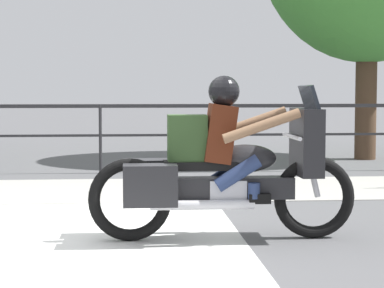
% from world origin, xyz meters
% --- Properties ---
extents(ground_plane, '(120.00, 120.00, 0.00)m').
position_xyz_m(ground_plane, '(0.00, 0.00, 0.00)').
color(ground_plane, '#565659').
extents(sidewalk_band, '(44.00, 2.40, 0.01)m').
position_xyz_m(sidewalk_band, '(0.00, 3.40, 0.01)').
color(sidewalk_band, '#A8A59E').
rests_on(sidewalk_band, ground).
extents(crosswalk_band, '(2.65, 6.00, 0.01)m').
position_xyz_m(crosswalk_band, '(0.22, -0.20, 0.00)').
color(crosswalk_band, silver).
rests_on(crosswalk_band, ground).
extents(fence_railing, '(36.00, 0.05, 1.14)m').
position_xyz_m(fence_railing, '(0.00, 5.46, 0.90)').
color(fence_railing, '#232326').
rests_on(fence_railing, ground).
extents(motorcycle, '(2.49, 0.76, 1.52)m').
position_xyz_m(motorcycle, '(1.34, -0.05, 0.69)').
color(motorcycle, black).
rests_on(motorcycle, ground).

